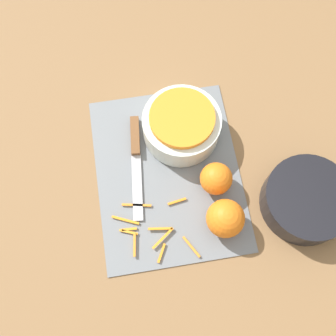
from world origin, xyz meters
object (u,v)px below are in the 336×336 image
(bowl_dark, at_px, (306,200))
(orange_left, at_px, (225,218))
(knife, at_px, (136,148))
(orange_right, at_px, (216,179))
(bowl_speckled, at_px, (182,125))

(bowl_dark, bearing_deg, orange_left, -85.56)
(knife, bearing_deg, orange_right, 61.49)
(bowl_speckled, height_order, knife, bowl_speckled)
(bowl_dark, bearing_deg, knife, -118.39)
(knife, xyz_separation_m, orange_left, (0.20, 0.16, 0.03))
(orange_left, bearing_deg, knife, -140.84)
(bowl_dark, distance_m, knife, 0.39)
(knife, relative_size, orange_left, 3.04)
(knife, relative_size, orange_right, 3.48)
(knife, height_order, orange_right, orange_right)
(orange_left, relative_size, orange_right, 1.14)
(bowl_dark, xyz_separation_m, orange_right, (-0.08, -0.18, 0.01))
(bowl_speckled, relative_size, orange_right, 2.48)
(orange_right, bearing_deg, knife, -124.24)
(orange_right, bearing_deg, bowl_dark, 67.46)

